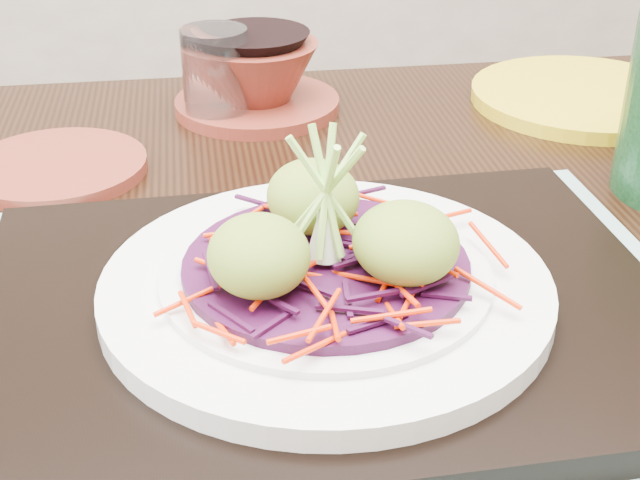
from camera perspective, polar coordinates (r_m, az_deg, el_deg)
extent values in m
cube|color=black|center=(0.62, -1.03, -3.20)|extent=(1.25, 0.85, 0.04)
cube|color=gray|center=(0.55, 0.37, -5.55)|extent=(0.48, 0.37, 0.00)
cube|color=black|center=(0.54, 0.37, -4.56)|extent=(0.42, 0.31, 0.02)
cylinder|color=silver|center=(0.53, 0.38, -3.08)|extent=(0.27, 0.27, 0.01)
cylinder|color=silver|center=(0.53, 0.38, -2.24)|extent=(0.20, 0.20, 0.01)
cylinder|color=#3A0B2F|center=(0.52, 0.38, -1.66)|extent=(0.17, 0.17, 0.01)
ellipsoid|color=olive|center=(0.49, -3.91, -1.04)|extent=(0.06, 0.06, 0.05)
ellipsoid|color=olive|center=(0.50, 5.52, -0.20)|extent=(0.06, 0.06, 0.05)
ellipsoid|color=olive|center=(0.55, -0.43, 2.77)|extent=(0.06, 0.06, 0.05)
cylinder|color=maroon|center=(0.78, -16.50, 4.50)|extent=(0.17, 0.17, 0.01)
cylinder|color=white|center=(0.85, -6.69, 10.40)|extent=(0.07, 0.07, 0.09)
cylinder|color=maroon|center=(0.88, -4.04, 8.67)|extent=(0.20, 0.20, 0.01)
cylinder|color=gold|center=(0.93, 16.55, 8.80)|extent=(0.28, 0.28, 0.01)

